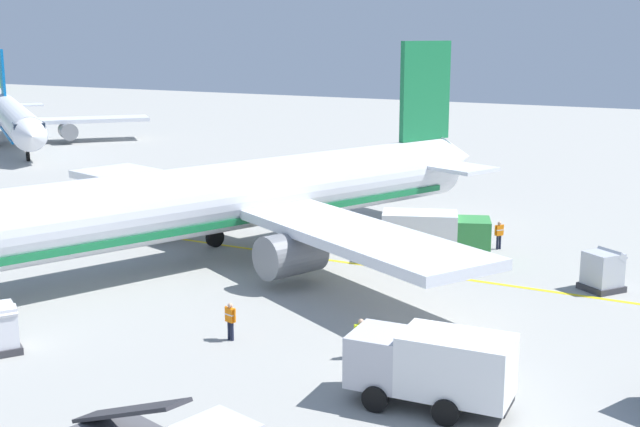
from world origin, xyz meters
TOP-DOWN VIEW (x-y plane):
  - airliner_foreground at (10.20, 16.52)m, footprint 39.86×33.50m
  - airliner_mid_apron at (38.73, 64.44)m, footprint 26.33×30.76m
  - service_truck_catering at (15.37, 6.08)m, footprint 4.15×6.29m
  - service_truck_pushback at (-2.40, -0.47)m, footprint 2.68×5.59m
  - cargo_container_near at (13.99, -3.19)m, footprint 2.37×2.37m
  - crew_marshaller at (19.41, 3.61)m, footprint 0.51×0.46m
  - crew_loader_left at (-0.34, 9.06)m, footprint 0.34×0.61m
  - crew_loader_right at (0.44, 3.50)m, footprint 0.54×0.44m
  - apron_guide_line at (12.57, 11.73)m, footprint 0.30×60.00m

SIDE VIEW (x-z plane):
  - apron_guide_line at x=12.57m, z-range 0.00..0.01m
  - crew_loader_right at x=0.44m, z-range 0.14..1.74m
  - crew_loader_left at x=-0.34m, z-range 0.14..1.74m
  - cargo_container_near at x=13.99m, z-range -0.05..2.00m
  - crew_marshaller at x=19.41m, z-range 0.15..1.82m
  - service_truck_pushback at x=-2.40m, z-range 0.16..2.85m
  - service_truck_catering at x=15.37m, z-range 0.17..2.87m
  - airliner_mid_apron at x=38.73m, z-range -2.24..8.18m
  - airliner_foreground at x=10.20m, z-range -2.56..9.34m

